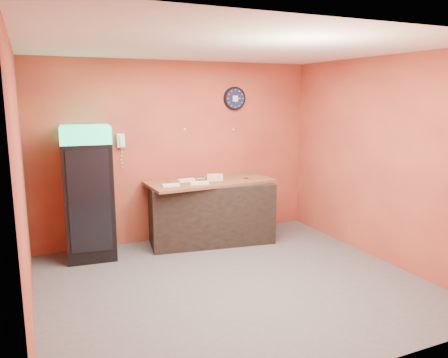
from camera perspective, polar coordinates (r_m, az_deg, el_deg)
floor at (r=5.52m, az=1.08°, el=-13.43°), size 4.50×4.50×0.00m
back_wall at (r=6.95m, az=-5.91°, el=3.60°), size 4.50×0.02×2.80m
left_wall at (r=4.64m, az=-24.92°, el=-0.99°), size 0.02×4.00×2.80m
right_wall at (r=6.39m, az=19.74°, el=2.38°), size 0.02×4.00×2.80m
ceiling at (r=5.06m, az=1.20°, el=16.86°), size 4.50×4.00×0.02m
beverage_cooler at (r=6.35m, az=-17.14°, el=-2.00°), size 0.71×0.72×1.87m
prep_counter at (r=6.87m, az=-1.78°, el=-4.36°), size 1.98×1.11×0.94m
wall_clock at (r=7.22m, az=1.40°, el=10.47°), size 0.38×0.06×0.38m
wall_phone at (r=6.65m, az=-13.32°, el=4.91°), size 0.11×0.10×0.20m
butcher_paper at (r=6.76m, az=-1.81°, el=-0.36°), size 1.97×0.93×0.04m
sub_roll_stack at (r=6.72m, az=-1.20°, el=0.20°), size 0.26×0.14×0.10m
wrapped_sandwich_left at (r=6.35m, az=-6.96°, el=-0.81°), size 0.26×0.11×0.04m
wrapped_sandwich_mid at (r=6.46m, az=-3.26°, el=-0.53°), size 0.29×0.15×0.04m
wrapped_sandwich_right at (r=6.69m, az=-4.95°, el=-0.16°), size 0.28×0.14×0.04m
kitchen_tool at (r=6.89m, az=-2.38°, el=0.28°), size 0.06×0.06×0.06m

